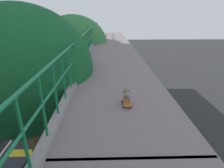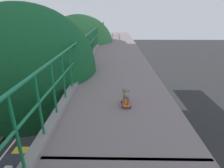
{
  "view_description": "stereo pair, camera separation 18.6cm",
  "coord_description": "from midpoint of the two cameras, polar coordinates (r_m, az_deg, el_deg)",
  "views": [
    {
      "loc": [
        0.78,
        -2.16,
        8.34
      ],
      "look_at": [
        0.89,
        2.09,
        6.65
      ],
      "focal_mm": 28.54,
      "sensor_mm": 36.0,
      "label": 1
    },
    {
      "loc": [
        0.97,
        -2.16,
        8.34
      ],
      "look_at": [
        0.89,
        2.09,
        6.65
      ],
      "focal_mm": 28.54,
      "sensor_mm": 36.0,
      "label": 2
    }
  ],
  "objects": [
    {
      "name": "overpass_deck",
      "position": [
        3.11,
        3.1,
        -24.12
      ],
      "size": [
        2.77,
        38.2,
        0.39
      ],
      "color": "slate",
      "rests_on": "bridge_pier"
    },
    {
      "name": "car_silver_seventh",
      "position": [
        22.87,
        -14.02,
        1.28
      ],
      "size": [
        1.81,
        4.32,
        1.36
      ],
      "color": "#B6B6B2",
      "rests_on": "ground"
    },
    {
      "name": "roadside_tree_mid",
      "position": [
        7.41,
        -26.89,
        3.26
      ],
      "size": [
        5.09,
        5.09,
        8.73
      ],
      "color": "#4F4025",
      "rests_on": "ground"
    },
    {
      "name": "small_dog",
      "position": [
        4.18,
        3.51,
        -3.04
      ],
      "size": [
        0.19,
        0.37,
        0.33
      ],
      "color": "#7A6C5D",
      "rests_on": "toy_skateboard"
    },
    {
      "name": "city_bus",
      "position": [
        32.89,
        -17.76,
        9.09
      ],
      "size": [
        2.64,
        11.65,
        3.06
      ],
      "color": "white",
      "rests_on": "ground"
    },
    {
      "name": "car_white_sixth",
      "position": [
        20.26,
        -27.1,
        -3.17
      ],
      "size": [
        1.91,
        3.91,
        1.44
      ],
      "color": "silver",
      "rests_on": "ground"
    },
    {
      "name": "roadside_tree_far",
      "position": [
        14.65,
        -12.29,
        11.71
      ],
      "size": [
        5.19,
        5.19,
        8.31
      ],
      "color": "#53322C",
      "rests_on": "ground"
    },
    {
      "name": "green_railing",
      "position": [
        3.0,
        -24.23,
        -16.32
      ],
      "size": [
        0.2,
        36.29,
        1.21
      ],
      "color": "gray",
      "rests_on": "overpass_deck"
    },
    {
      "name": "toy_skateboard",
      "position": [
        4.25,
        3.49,
        -5.98
      ],
      "size": [
        0.21,
        0.43,
        0.08
      ],
      "color": "orange",
      "rests_on": "overpass_deck"
    },
    {
      "name": "car_black_fifth",
      "position": [
        16.17,
        -20.3,
        -7.99
      ],
      "size": [
        1.95,
        3.87,
        1.46
      ],
      "color": "black",
      "rests_on": "ground"
    }
  ]
}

